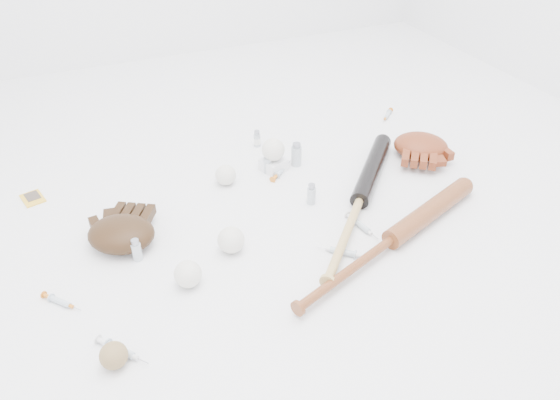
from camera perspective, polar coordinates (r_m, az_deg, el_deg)
name	(u,v)px	position (r m, az deg, el deg)	size (l,w,h in m)	color
bat_dark	(360,200)	(1.76, 8.33, 0.01)	(0.84, 0.06, 0.06)	black
bat_wood	(392,239)	(1.62, 11.62, -4.02)	(0.84, 0.06, 0.06)	brown
glove_dark	(121,234)	(1.65, -16.25, -3.38)	(0.23, 0.23, 0.08)	black
glove_tan	(421,146)	(2.08, 14.50, 5.51)	(0.24, 0.24, 0.09)	maroon
trading_card	(33,198)	(1.97, -24.43, 0.16)	(0.06, 0.09, 0.00)	gold
pedestal	(273,165)	(1.94, -0.70, 3.71)	(0.08, 0.08, 0.04)	white
baseball_on_pedestal	(273,150)	(1.91, -0.71, 5.28)	(0.08, 0.08, 0.08)	silver
baseball_left	(188,274)	(1.48, -9.60, -7.64)	(0.07, 0.07, 0.07)	silver
baseball_upper	(226,175)	(1.86, -5.71, 2.62)	(0.07, 0.07, 0.07)	silver
baseball_mid	(231,240)	(1.57, -5.14, -4.18)	(0.08, 0.08, 0.08)	silver
baseball_aged	(114,356)	(1.34, -16.99, -15.28)	(0.06, 0.06, 0.06)	olive
syringe_0	(60,302)	(1.54, -21.97, -9.82)	(0.14, 0.02, 0.02)	#ADBCC6
syringe_1	(343,252)	(1.58, 6.56, -5.41)	(0.16, 0.03, 0.02)	#ADBCC6
syringe_2	(281,171)	(1.93, 0.11, 3.08)	(0.16, 0.03, 0.02)	#ADBCC6
syringe_3	(361,226)	(1.69, 8.47, -2.65)	(0.16, 0.03, 0.02)	#ADBCC6
syringe_4	(387,115)	(2.35, 11.15, 8.69)	(0.14, 0.02, 0.02)	#ADBCC6
syringe_5	(120,350)	(1.38, -16.34, -14.82)	(0.17, 0.03, 0.02)	#ADBCC6
vial_0	(268,163)	(1.92, -1.30, 3.89)	(0.03, 0.03, 0.08)	#AAB3BA
vial_1	(257,138)	(2.08, -2.42, 6.44)	(0.03, 0.03, 0.07)	#AAB3BA
vial_2	(311,194)	(1.76, 3.30, 0.65)	(0.03, 0.03, 0.07)	#AAB3BA
vial_3	(296,154)	(1.96, 1.73, 4.80)	(0.04, 0.04, 0.09)	#AAB3BA
vial_4	(136,250)	(1.59, -14.77, -5.04)	(0.03, 0.03, 0.07)	#AAB3BA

